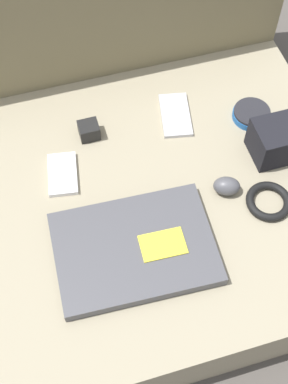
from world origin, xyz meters
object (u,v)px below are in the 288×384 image
at_px(camera_pouch, 276,141).
at_px(laptop, 135,248).
at_px(phone_black, 175,115).
at_px(phone_silver, 63,174).
at_px(charger_brick, 89,130).
at_px(speaker_puck, 252,114).
at_px(computer_mouse, 227,186).

bearing_deg(camera_pouch, laptop, -157.66).
xyz_separation_m(phone_black, camera_pouch, (0.18, -0.16, 0.04)).
bearing_deg(phone_silver, charger_brick, 57.43).
bearing_deg(speaker_puck, camera_pouch, -86.12).
distance_m(laptop, phone_black, 0.36).
height_order(camera_pouch, charger_brick, camera_pouch).
bearing_deg(camera_pouch, phone_black, 137.85).
xyz_separation_m(phone_black, charger_brick, (-0.21, 0.00, 0.01)).
bearing_deg(charger_brick, computer_mouse, -43.01).
distance_m(phone_silver, phone_black, 0.30).
bearing_deg(phone_black, camera_pouch, -31.15).
distance_m(laptop, camera_pouch, 0.40).
bearing_deg(charger_brick, speaker_puck, -8.18).
distance_m(camera_pouch, charger_brick, 0.42).
relative_size(speaker_puck, camera_pouch, 0.87).
xyz_separation_m(laptop, computer_mouse, (0.23, 0.08, 0.01)).
distance_m(computer_mouse, phone_black, 0.23).
height_order(computer_mouse, phone_silver, computer_mouse).
xyz_separation_m(phone_silver, camera_pouch, (0.47, -0.07, 0.04)).
relative_size(computer_mouse, phone_black, 0.50).
distance_m(speaker_puck, camera_pouch, 0.11).
bearing_deg(charger_brick, camera_pouch, -22.86).
relative_size(phone_silver, phone_black, 0.84).
xyz_separation_m(speaker_puck, charger_brick, (-0.38, 0.05, 0.01)).
xyz_separation_m(speaker_puck, phone_silver, (-0.46, -0.04, -0.01)).
height_order(speaker_puck, charger_brick, charger_brick).
height_order(phone_silver, charger_brick, charger_brick).
bearing_deg(speaker_puck, computer_mouse, -126.69).
height_order(phone_black, charger_brick, charger_brick).
xyz_separation_m(computer_mouse, charger_brick, (-0.25, 0.23, -0.00)).
bearing_deg(phone_silver, computer_mouse, -13.61).
bearing_deg(charger_brick, phone_black, -0.50).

